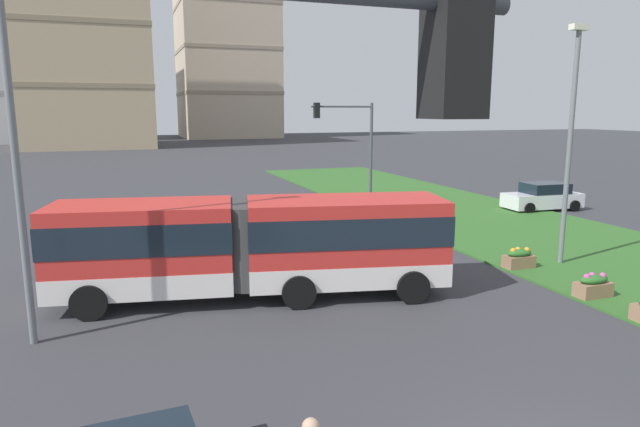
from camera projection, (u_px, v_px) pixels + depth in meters
grass_median at (614, 258)px, 21.35m from camera, size 10.00×70.00×0.08m
articulated_bus at (254, 245)px, 16.77m from camera, size 12.05×4.79×3.00m
car_silver_hatch at (129, 226)px, 23.84m from camera, size 4.44×2.11×1.58m
car_white_van at (543, 197)px, 31.83m from camera, size 4.50×2.24×1.58m
flower_planter_2 at (593, 285)px, 16.82m from camera, size 1.10×0.56×0.74m
flower_planter_3 at (519, 258)px, 19.93m from camera, size 1.10×0.56×0.74m
traffic_light_near_left at (71, 399)px, 2.56m from camera, size 3.39×0.28×6.42m
traffic_light_far_right at (352, 139)px, 29.73m from camera, size 3.53×0.28×6.07m
streetlight_left at (12, 126)px, 12.71m from camera, size 0.70×0.28×9.74m
streetlight_median at (570, 137)px, 19.78m from camera, size 0.70×0.28×8.59m
apartment_tower_westcentre at (85, 31)px, 84.00m from camera, size 18.61×18.30×35.05m
apartment_tower_centre at (226, 53)px, 116.48m from camera, size 19.48×20.02×35.07m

